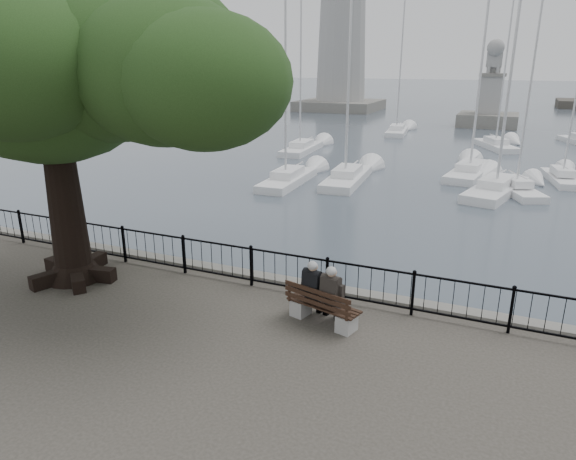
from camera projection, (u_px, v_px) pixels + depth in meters
The scene contains 17 objects.
harbor at pixel (296, 302), 13.17m from camera, with size 260.00×260.00×1.20m.
railing at pixel (288, 271), 12.40m from camera, with size 22.06×0.06×1.00m.
bench at pixel (322, 310), 10.98m from camera, with size 1.73×0.90×0.87m.
person_left at pixel (316, 292), 11.09m from camera, with size 0.51×0.75×1.39m.
person_right at pixel (334, 298), 10.81m from camera, with size 0.51×0.75×1.39m.
tree at pixel (75, 61), 11.53m from camera, with size 10.01×6.99×8.17m.
lighthouse at pixel (343, 4), 67.32m from camera, with size 10.54×10.54×32.08m.
lion_monument at pixel (489, 105), 52.78m from camera, with size 5.82×5.82×8.63m.
sailboat_a at pixel (288, 178), 28.09m from camera, with size 1.85×5.76×10.43m.
sailboat_b at pixel (347, 176), 28.38m from camera, with size 2.15×6.19×12.99m.
sailboat_c at pixel (516, 187), 26.12m from camera, with size 3.03×4.76×9.67m.
sailboat_d at pixel (562, 177), 28.54m from camera, with size 2.09×4.76×7.53m.
sailboat_e at pixel (302, 147), 37.99m from camera, with size 2.04×6.00×14.30m.
sailboat_f at pixel (496, 144), 39.58m from camera, with size 3.74×5.69×11.38m.
sailboat_h at pixel (397, 129), 47.56m from camera, with size 2.26×5.97×14.64m.
sailboat_i at pixel (496, 187), 25.92m from camera, with size 3.10×6.41×12.58m.
sailboat_j at pixel (470, 171), 29.96m from camera, with size 2.47×6.24×11.75m.
Camera 1 is at (4.58, -8.02, 5.37)m, focal length 32.00 mm.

